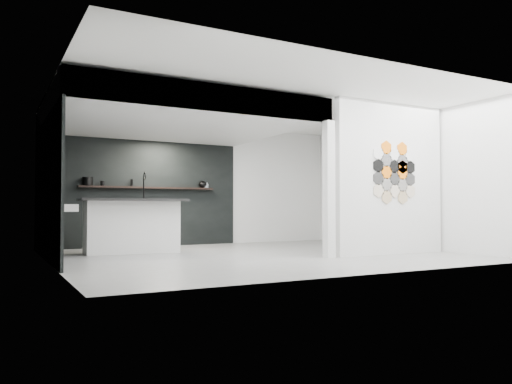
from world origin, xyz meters
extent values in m
cube|color=slate|center=(0.00, 0.00, -0.01)|extent=(7.00, 6.00, 0.01)
cube|color=silver|center=(2.23, -1.00, 1.40)|extent=(2.45, 0.15, 2.80)
cube|color=black|center=(-1.30, 2.97, 1.18)|extent=(4.40, 0.04, 2.35)
cube|color=black|center=(-3.47, 1.00, 1.18)|extent=(0.04, 4.00, 2.35)
cube|color=silver|center=(-1.30, 1.00, 2.55)|extent=(4.40, 4.00, 0.40)
cube|color=silver|center=(0.82, -1.00, 1.18)|extent=(0.16, 0.16, 2.35)
cube|color=silver|center=(-1.30, -0.92, 2.55)|extent=(4.40, 0.16, 0.40)
cube|color=silver|center=(-3.24, 0.80, 0.85)|extent=(0.40, 0.60, 0.12)
cube|color=black|center=(-1.20, 2.87, 1.30)|extent=(3.00, 0.15, 0.04)
cube|color=silver|center=(-1.91, 1.52, 0.49)|extent=(1.73, 0.69, 0.98)
cube|color=black|center=(-1.92, 1.43, 1.00)|extent=(1.97, 0.93, 0.05)
cube|color=black|center=(-1.63, 1.57, 1.02)|extent=(0.53, 0.45, 0.02)
cylinder|color=black|center=(-1.62, 1.80, 1.25)|extent=(0.03, 0.03, 0.46)
torus|color=black|center=(-1.62, 1.73, 1.48)|extent=(0.03, 0.16, 0.16)
cylinder|color=black|center=(-2.51, 2.87, 1.41)|extent=(0.27, 0.27, 0.17)
ellipsoid|color=black|center=(0.07, 2.87, 1.40)|extent=(0.21, 0.21, 0.17)
cylinder|color=gray|center=(0.15, 2.87, 1.36)|extent=(0.16, 0.16, 0.09)
cylinder|color=gray|center=(0.15, 2.87, 1.38)|extent=(0.10, 0.10, 0.12)
cylinder|color=black|center=(-1.59, 2.87, 1.40)|extent=(0.07, 0.07, 0.15)
cylinder|color=black|center=(-2.21, 2.87, 1.37)|extent=(0.09, 0.09, 0.10)
cylinder|color=beige|center=(1.86, -1.09, 1.16)|extent=(0.26, 0.02, 0.26)
cylinder|color=#2D2D2D|center=(1.86, -1.09, 1.39)|extent=(0.26, 0.02, 0.26)
cylinder|color=black|center=(1.86, -1.09, 1.61)|extent=(0.26, 0.02, 0.26)
cylinder|color=white|center=(1.86, -1.09, 1.84)|extent=(0.26, 0.02, 0.26)
cylinder|color=tan|center=(2.06, -1.09, 1.05)|extent=(0.26, 0.02, 0.26)
cylinder|color=#66635E|center=(2.06, -1.09, 1.27)|extent=(0.26, 0.02, 0.26)
cylinder|color=orange|center=(2.06, -1.09, 1.50)|extent=(0.26, 0.02, 0.26)
cylinder|color=black|center=(2.06, -1.09, 1.73)|extent=(0.26, 0.02, 0.26)
cylinder|color=orange|center=(2.06, -1.09, 1.95)|extent=(0.26, 0.02, 0.26)
cylinder|color=beige|center=(2.25, -1.09, 1.16)|extent=(0.26, 0.02, 0.26)
cylinder|color=#2D2D2D|center=(2.25, -1.09, 1.39)|extent=(0.26, 0.02, 0.26)
cylinder|color=black|center=(2.25, -1.09, 1.61)|extent=(0.26, 0.02, 0.26)
cylinder|color=white|center=(2.25, -1.09, 1.84)|extent=(0.26, 0.02, 0.26)
cylinder|color=tan|center=(2.44, -1.09, 1.05)|extent=(0.26, 0.02, 0.26)
cylinder|color=#66635E|center=(2.44, -1.09, 1.27)|extent=(0.26, 0.02, 0.26)
cylinder|color=orange|center=(2.44, -1.09, 1.50)|extent=(0.26, 0.02, 0.26)
cylinder|color=black|center=(2.44, -1.09, 1.73)|extent=(0.26, 0.02, 0.26)
cylinder|color=orange|center=(2.44, -1.09, 1.95)|extent=(0.26, 0.02, 0.26)
cylinder|color=beige|center=(2.64, -1.09, 1.16)|extent=(0.26, 0.02, 0.26)
cylinder|color=#2D2D2D|center=(2.64, -1.09, 1.39)|extent=(0.26, 0.02, 0.26)
cylinder|color=black|center=(2.64, -1.09, 1.61)|extent=(0.26, 0.02, 0.26)
cylinder|color=white|center=(2.64, -1.09, 1.84)|extent=(0.26, 0.02, 0.26)
cylinder|color=orange|center=(2.44, -1.09, 1.61)|extent=(0.26, 0.02, 0.26)
camera|label=1|loc=(-4.33, -7.93, 0.84)|focal=35.00mm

